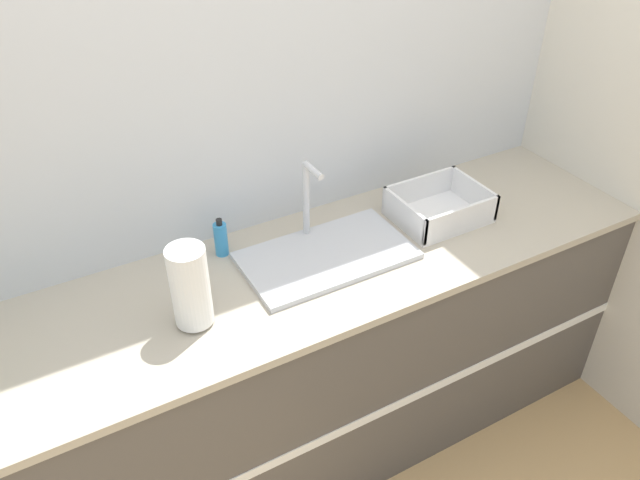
{
  "coord_description": "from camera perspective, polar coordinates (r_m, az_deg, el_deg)",
  "views": [
    {
      "loc": [
        -0.76,
        -1.14,
        2.2
      ],
      "look_at": [
        0.03,
        0.28,
        1.04
      ],
      "focal_mm": 35.0,
      "sensor_mm": 36.0,
      "label": 1
    }
  ],
  "objects": [
    {
      "name": "wall_back",
      "position": [
        2.14,
        -5.78,
        10.58
      ],
      "size": [
        4.92,
        0.06,
        2.6
      ],
      "color": "silver",
      "rests_on": "ground_plane"
    },
    {
      "name": "wall_right",
      "position": [
        2.67,
        24.57,
        12.69
      ],
      "size": [
        0.06,
        2.63,
        2.6
      ],
      "color": "beige",
      "rests_on": "ground_plane"
    },
    {
      "name": "counter_cabinet",
      "position": [
        2.39,
        -1.09,
        -11.23
      ],
      "size": [
        2.54,
        0.65,
        0.92
      ],
      "color": "#514C47",
      "rests_on": "ground_plane"
    },
    {
      "name": "sink",
      "position": [
        2.11,
        0.52,
        -1.13
      ],
      "size": [
        0.57,
        0.33,
        0.3
      ],
      "color": "silver",
      "rests_on": "counter_cabinet"
    },
    {
      "name": "paper_towel_roll",
      "position": [
        1.82,
        -11.78,
        -4.23
      ],
      "size": [
        0.11,
        0.11,
        0.27
      ],
      "color": "#4C4C51",
      "rests_on": "counter_cabinet"
    },
    {
      "name": "dish_rack",
      "position": [
        2.34,
        10.82,
        2.83
      ],
      "size": [
        0.33,
        0.26,
        0.11
      ],
      "color": "white",
      "rests_on": "counter_cabinet"
    },
    {
      "name": "soap_dispenser",
      "position": [
        2.13,
        -9.05,
        0.11
      ],
      "size": [
        0.05,
        0.05,
        0.14
      ],
      "color": "#338CCC",
      "rests_on": "counter_cabinet"
    }
  ]
}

